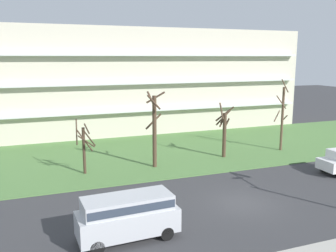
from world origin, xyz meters
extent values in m
plane|color=#38383A|center=(0.00, 0.00, 0.00)|extent=(160.00, 160.00, 0.00)
cube|color=#547F42|center=(0.00, 14.00, 0.04)|extent=(80.00, 16.00, 0.08)
cube|color=beige|center=(0.00, 28.43, 6.41)|extent=(43.77, 12.85, 12.83)
cube|color=silver|center=(0.00, 21.55, 3.21)|extent=(42.02, 0.90, 0.24)
cube|color=silver|center=(0.00, 21.55, 6.41)|extent=(42.02, 0.90, 0.24)
cube|color=silver|center=(0.00, 21.55, 9.62)|extent=(42.02, 0.90, 0.24)
cylinder|color=#423023|center=(-8.75, 9.67, 1.94)|extent=(0.24, 0.24, 3.87)
cylinder|color=#423023|center=(-8.62, 9.03, 2.87)|extent=(1.35, 0.39, 1.12)
cylinder|color=#423023|center=(-8.49, 9.46, 3.79)|extent=(0.55, 0.66, 0.98)
cylinder|color=#423023|center=(-8.75, 9.10, 2.94)|extent=(1.23, 0.12, 1.84)
cylinder|color=#423023|center=(-9.26, 9.73, 3.54)|extent=(0.25, 1.12, 1.95)
cylinder|color=#423023|center=(-8.37, 9.18, 3.09)|extent=(1.11, 0.91, 1.55)
cylinder|color=#4C3828|center=(-2.86, 9.42, 3.11)|extent=(0.36, 0.36, 6.21)
cylinder|color=#4C3828|center=(-3.06, 8.94, 5.74)|extent=(1.13, 0.60, 1.27)
cylinder|color=#4C3828|center=(-2.51, 10.12, 5.98)|extent=(1.54, 0.88, 1.06)
cylinder|color=#4C3828|center=(-3.19, 9.20, 5.93)|extent=(0.65, 0.86, 1.37)
cylinder|color=#4C3828|center=(-2.74, 10.06, 3.92)|extent=(1.41, 0.42, 1.39)
cylinder|color=#4C3828|center=(4.28, 10.13, 2.13)|extent=(0.35, 0.35, 4.26)
cylinder|color=#4C3828|center=(3.92, 10.14, 4.47)|extent=(0.19, 0.87, 1.51)
cylinder|color=#4C3828|center=(4.16, 10.42, 3.40)|extent=(0.76, 0.44, 0.94)
cylinder|color=#4C3828|center=(4.54, 10.20, 3.26)|extent=(0.34, 0.70, 1.08)
cylinder|color=#4C3828|center=(4.67, 10.86, 4.06)|extent=(1.63, 0.97, 1.50)
cylinder|color=#4C3828|center=(4.43, 10.44, 3.87)|extent=(0.81, 0.49, 1.29)
cylinder|color=#4C3828|center=(4.44, 10.76, 3.71)|extent=(1.41, 0.49, 1.47)
cylinder|color=brown|center=(10.97, 10.38, 3.24)|extent=(0.25, 0.25, 6.48)
cylinder|color=brown|center=(10.69, 10.88, 3.52)|extent=(1.12, 0.70, 1.04)
cylinder|color=brown|center=(11.29, 10.35, 3.40)|extent=(0.18, 0.73, 0.64)
cylinder|color=brown|center=(10.83, 10.08, 6.61)|extent=(0.74, 0.42, 1.32)
cylinder|color=brown|center=(10.54, 10.13, 5.02)|extent=(0.64, 1.00, 1.30)
cube|color=#B7BABF|center=(-8.15, -2.00, 0.98)|extent=(5.29, 2.24, 1.25)
cube|color=#B7BABF|center=(-8.15, -2.00, 1.98)|extent=(4.68, 2.05, 0.75)
cube|color=#2D3847|center=(-8.15, -2.00, 1.98)|extent=(4.59, 2.09, 0.41)
cylinder|color=black|center=(-6.37, -1.03, 0.36)|extent=(0.73, 0.25, 0.72)
cylinder|color=black|center=(-6.29, -2.81, 0.36)|extent=(0.73, 0.25, 0.72)
cylinder|color=black|center=(-10.01, -1.19, 0.36)|extent=(0.73, 0.25, 0.72)
cylinder|color=black|center=(-9.92, -2.97, 0.36)|extent=(0.73, 0.25, 0.72)
cylinder|color=black|center=(9.95, 3.43, 0.40)|extent=(0.80, 0.24, 0.80)
camera|label=1|loc=(-12.37, -19.17, 9.35)|focal=38.84mm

